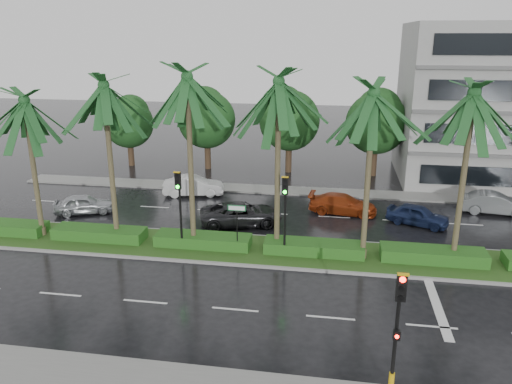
% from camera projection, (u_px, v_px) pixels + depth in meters
% --- Properties ---
extents(ground, '(120.00, 120.00, 0.00)m').
position_uv_depth(ground, '(254.00, 259.00, 25.81)').
color(ground, black).
rests_on(ground, ground).
extents(far_sidewalk, '(40.00, 2.00, 0.12)m').
position_uv_depth(far_sidewalk, '(281.00, 190.00, 37.08)').
color(far_sidewalk, slate).
rests_on(far_sidewalk, ground).
extents(median, '(36.00, 4.00, 0.15)m').
position_uv_depth(median, '(258.00, 250.00, 26.73)').
color(median, gray).
rests_on(median, ground).
extents(hedge, '(35.20, 1.40, 0.60)m').
position_uv_depth(hedge, '(258.00, 244.00, 26.62)').
color(hedge, '#164F19').
rests_on(hedge, median).
extents(lane_markings, '(34.00, 13.06, 0.01)m').
position_uv_depth(lane_markings, '(313.00, 267.00, 24.94)').
color(lane_markings, silver).
rests_on(lane_markings, ground).
extents(palm_row, '(26.30, 4.20, 9.80)m').
position_uv_depth(palm_row, '(233.00, 102.00, 24.56)').
color(palm_row, '#48402A').
rests_on(palm_row, median).
extents(signal_near, '(0.34, 0.45, 4.36)m').
position_uv_depth(signal_near, '(397.00, 329.00, 15.30)').
color(signal_near, black).
rests_on(signal_near, near_sidewalk).
extents(signal_median_left, '(0.34, 0.42, 4.36)m').
position_uv_depth(signal_median_left, '(179.00, 199.00, 25.80)').
color(signal_median_left, black).
rests_on(signal_median_left, median).
extents(signal_median_right, '(0.34, 0.42, 4.36)m').
position_uv_depth(signal_median_right, '(285.00, 204.00, 24.96)').
color(signal_median_right, black).
rests_on(signal_median_right, median).
extents(street_sign, '(0.95, 0.09, 2.60)m').
position_uv_depth(street_sign, '(237.00, 217.00, 25.78)').
color(street_sign, black).
rests_on(street_sign, median).
extents(bg_trees, '(32.45, 4.99, 7.21)m').
position_uv_depth(bg_trees, '(296.00, 120.00, 40.93)').
color(bg_trees, '#382919').
rests_on(bg_trees, ground).
extents(building, '(16.00, 10.00, 12.00)m').
position_uv_depth(building, '(511.00, 104.00, 38.32)').
color(building, gray).
rests_on(building, ground).
extents(car_silver, '(2.78, 4.00, 1.26)m').
position_uv_depth(car_silver, '(84.00, 204.00, 32.29)').
color(car_silver, '#ABAEB3').
rests_on(car_silver, ground).
extents(car_white, '(2.35, 4.52, 1.42)m').
position_uv_depth(car_white, '(194.00, 186.00, 35.89)').
color(car_white, '#BBBBBB').
rests_on(car_white, ground).
extents(car_darkgrey, '(3.70, 5.45, 1.39)m').
position_uv_depth(car_darkgrey, '(241.00, 214.00, 30.32)').
color(car_darkgrey, '#242427').
rests_on(car_darkgrey, ground).
extents(car_red, '(2.24, 4.53, 1.27)m').
position_uv_depth(car_red, '(343.00, 204.00, 32.29)').
color(car_red, '#91300F').
rests_on(car_red, ground).
extents(car_blue, '(2.77, 3.97, 1.25)m').
position_uv_depth(car_blue, '(418.00, 215.00, 30.34)').
color(car_blue, '#18244A').
rests_on(car_blue, ground).
extents(car_grey, '(1.89, 4.33, 1.39)m').
position_uv_depth(car_grey, '(495.00, 203.00, 32.23)').
color(car_grey, slate).
rests_on(car_grey, ground).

